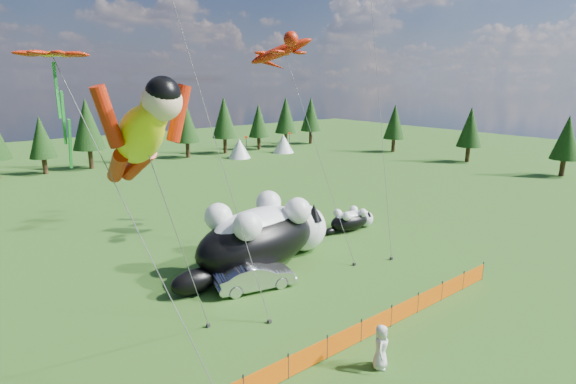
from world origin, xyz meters
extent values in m
plane|color=#13380A|center=(0.00, 0.00, 0.00)|extent=(160.00, 160.00, 0.00)
cylinder|color=#262626|center=(-3.00, -3.00, 0.55)|extent=(0.06, 0.06, 1.10)
cylinder|color=#262626|center=(-1.00, -3.00, 0.55)|extent=(0.06, 0.06, 1.10)
cylinder|color=#262626|center=(1.00, -3.00, 0.55)|extent=(0.06, 0.06, 1.10)
cylinder|color=#262626|center=(3.00, -3.00, 0.55)|extent=(0.06, 0.06, 1.10)
cylinder|color=#262626|center=(5.00, -3.00, 0.55)|extent=(0.06, 0.06, 1.10)
cylinder|color=#262626|center=(7.00, -3.00, 0.55)|extent=(0.06, 0.06, 1.10)
cylinder|color=#262626|center=(9.00, -3.00, 0.55)|extent=(0.06, 0.06, 1.10)
cylinder|color=#262626|center=(11.00, -3.00, 0.55)|extent=(0.06, 0.06, 1.10)
cube|color=#EF5905|center=(-4.00, -3.00, 0.50)|extent=(2.00, 0.04, 0.90)
cube|color=#EF5905|center=(-2.00, -3.00, 0.50)|extent=(2.00, 0.04, 0.90)
cube|color=#EF5905|center=(0.00, -3.00, 0.50)|extent=(2.00, 0.04, 0.90)
cube|color=#EF5905|center=(2.00, -3.00, 0.50)|extent=(2.00, 0.04, 0.90)
cube|color=#EF5905|center=(4.00, -3.00, 0.50)|extent=(2.00, 0.04, 0.90)
cube|color=#EF5905|center=(6.00, -3.00, 0.50)|extent=(2.00, 0.04, 0.90)
cube|color=#EF5905|center=(8.00, -3.00, 0.50)|extent=(2.00, 0.04, 0.90)
cube|color=#EF5905|center=(10.00, -3.00, 0.50)|extent=(2.00, 0.04, 0.90)
ellipsoid|color=black|center=(2.04, 6.29, 1.73)|extent=(9.16, 5.29, 3.46)
ellipsoid|color=white|center=(2.04, 6.29, 2.60)|extent=(6.90, 3.83, 2.12)
sphere|color=white|center=(6.04, 6.89, 1.54)|extent=(3.08, 3.08, 3.08)
sphere|color=#F76071|center=(7.33, 7.08, 1.54)|extent=(0.43, 0.43, 0.43)
ellipsoid|color=black|center=(-2.52, 5.60, 0.67)|extent=(2.86, 1.73, 1.35)
cone|color=black|center=(6.18, 5.98, 2.77)|extent=(1.08, 1.08, 1.08)
cone|color=black|center=(5.90, 7.80, 2.77)|extent=(1.08, 1.08, 1.08)
sphere|color=white|center=(3.95, 7.84, 3.37)|extent=(1.62, 1.62, 1.62)
sphere|color=white|center=(4.32, 5.37, 3.37)|extent=(1.62, 1.62, 1.62)
sphere|color=white|center=(-0.04, 7.24, 3.37)|extent=(1.62, 1.62, 1.62)
sphere|color=white|center=(0.33, 4.76, 3.37)|extent=(1.62, 1.62, 1.62)
ellipsoid|color=black|center=(11.35, 7.73, 0.69)|extent=(3.54, 1.82, 1.38)
ellipsoid|color=white|center=(11.35, 7.73, 1.04)|extent=(2.67, 1.31, 0.84)
sphere|color=white|center=(12.95, 7.64, 0.61)|extent=(1.23, 1.23, 1.23)
sphere|color=#F76071|center=(13.47, 7.60, 0.61)|extent=(0.17, 0.17, 0.17)
ellipsoid|color=black|center=(9.51, 7.85, 0.27)|extent=(1.11, 0.60, 0.54)
cone|color=black|center=(12.93, 7.27, 1.11)|extent=(0.43, 0.43, 0.43)
cone|color=black|center=(12.98, 8.00, 1.11)|extent=(0.43, 0.43, 0.43)
sphere|color=white|center=(12.22, 8.18, 1.34)|extent=(0.64, 0.64, 0.64)
sphere|color=white|center=(12.16, 7.18, 1.34)|extent=(0.64, 0.64, 0.64)
sphere|color=white|center=(10.61, 8.28, 1.34)|extent=(0.64, 0.64, 0.64)
sphere|color=white|center=(10.55, 7.28, 1.34)|extent=(0.64, 0.64, 0.64)
imported|color=silver|center=(0.29, 4.07, 0.72)|extent=(4.62, 2.50, 1.45)
imported|color=silver|center=(0.27, -4.69, 0.91)|extent=(1.06, 0.98, 1.82)
cylinder|color=#595959|center=(-5.24, 1.08, 4.68)|extent=(0.03, 0.03, 9.87)
cube|color=#262626|center=(-3.61, 2.15, 0.08)|extent=(0.15, 0.15, 0.16)
cylinder|color=#595959|center=(7.28, 7.17, 6.55)|extent=(0.03, 0.03, 15.40)
cube|color=#262626|center=(6.81, 2.91, 0.08)|extent=(0.15, 0.15, 0.16)
cylinder|color=#595959|center=(-7.11, 0.32, 6.03)|extent=(0.03, 0.03, 13.58)
cube|color=#1B942C|center=(-8.48, 3.44, 9.66)|extent=(0.18, 0.18, 3.94)
cylinder|color=#595959|center=(-2.13, 3.69, 8.67)|extent=(0.03, 0.03, 18.14)
cube|color=#262626|center=(-1.20, 0.70, 0.08)|extent=(0.15, 0.15, 0.16)
cylinder|color=#595959|center=(10.88, 5.54, 12.60)|extent=(0.03, 0.03, 26.04)
cube|color=#262626|center=(9.29, 2.07, 0.08)|extent=(0.15, 0.15, 0.16)
camera|label=1|loc=(-12.16, -14.60, 11.04)|focal=28.00mm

